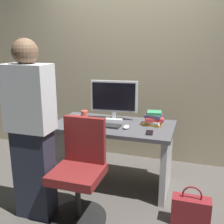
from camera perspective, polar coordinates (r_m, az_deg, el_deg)
ground_plane at (r=3.27m, az=0.27°, el=-14.75°), size 9.00×9.00×0.00m
wall_back at (r=3.71m, az=4.49°, el=12.97°), size 6.40×0.10×3.00m
desk at (r=3.06m, az=0.28°, el=-6.67°), size 1.32×0.71×0.72m
office_chair at (r=2.56m, az=-6.80°, el=-12.97°), size 0.52×0.52×0.94m
person_at_desk at (r=2.50m, az=-16.68°, el=-3.89°), size 0.40×0.24×1.64m
monitor at (r=3.10m, az=0.45°, el=2.98°), size 0.54×0.16×0.46m
keyboard at (r=2.93m, az=-2.38°, el=-2.73°), size 0.43×0.14×0.02m
mouse at (r=2.83m, az=3.02°, el=-3.19°), size 0.06×0.10×0.03m
cup_near_keyboard at (r=2.99m, az=-7.37°, el=-1.69°), size 0.08×0.08×0.10m
cup_by_monitor at (r=3.18m, az=-5.83°, el=-0.59°), size 0.08×0.08×0.10m
book_stack at (r=2.97m, az=8.82°, el=-1.36°), size 0.23×0.18×0.15m
cell_phone at (r=2.72m, az=7.93°, el=-4.34°), size 0.08×0.15×0.01m
handbag at (r=2.68m, az=16.33°, el=-19.33°), size 0.34×0.14×0.38m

